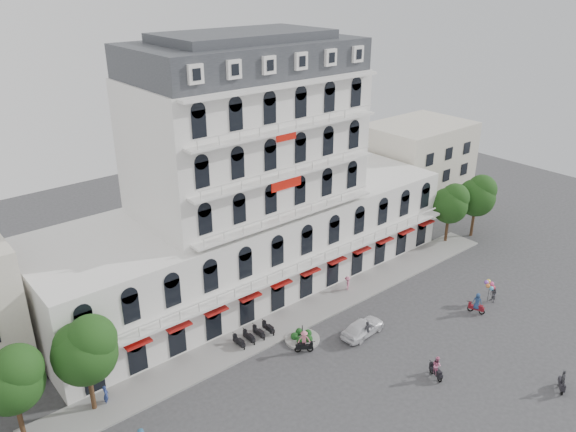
# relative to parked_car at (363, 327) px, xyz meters

# --- Properties ---
(ground) EXTENTS (120.00, 120.00, 0.00)m
(ground) POSITION_rel_parked_car_xyz_m (-1.83, -3.11, -0.79)
(ground) COLOR #38383A
(ground) RESTS_ON ground
(sidewalk) EXTENTS (53.00, 4.00, 0.16)m
(sidewalk) POSITION_rel_parked_car_xyz_m (-1.83, 5.89, -0.71)
(sidewalk) COLOR gray
(sidewalk) RESTS_ON ground
(main_building) EXTENTS (45.00, 15.00, 25.80)m
(main_building) POSITION_rel_parked_car_xyz_m (-1.83, 14.89, 9.17)
(main_building) COLOR silver
(main_building) RESTS_ON ground
(flank_building_east) EXTENTS (14.00, 10.00, 12.00)m
(flank_building_east) POSITION_rel_parked_car_xyz_m (28.17, 16.89, 5.21)
(flank_building_east) COLOR beige
(flank_building_east) RESTS_ON ground
(traffic_island) EXTENTS (3.20, 3.20, 1.60)m
(traffic_island) POSITION_rel_parked_car_xyz_m (-4.84, 2.89, -0.54)
(traffic_island) COLOR gray
(traffic_island) RESTS_ON ground
(parked_scooter_row) EXTENTS (4.40, 1.80, 1.10)m
(parked_scooter_row) POSITION_rel_parked_car_xyz_m (-8.18, 5.69, -0.79)
(parked_scooter_row) COLOR black
(parked_scooter_row) RESTS_ON ground
(tree_west_outer) EXTENTS (4.50, 4.48, 7.76)m
(tree_west_outer) POSITION_rel_parked_car_xyz_m (-27.78, 6.87, 4.56)
(tree_west_outer) COLOR #382314
(tree_west_outer) RESTS_ON ground
(tree_west_inner) EXTENTS (4.76, 4.76, 8.25)m
(tree_west_inner) POSITION_rel_parked_car_xyz_m (-22.78, 6.37, 4.89)
(tree_west_inner) COLOR #382314
(tree_west_inner) RESTS_ON ground
(tree_east_inner) EXTENTS (4.40, 4.37, 7.57)m
(tree_east_inner) POSITION_rel_parked_car_xyz_m (22.22, 6.87, 4.42)
(tree_east_inner) COLOR #382314
(tree_east_inner) RESTS_ON ground
(tree_east_outer) EXTENTS (4.65, 4.65, 8.05)m
(tree_east_outer) POSITION_rel_parked_car_xyz_m (26.22, 5.87, 4.76)
(tree_east_outer) COLOR #382314
(tree_east_outer) RESTS_ON ground
(parked_car) EXTENTS (4.80, 2.28, 1.58)m
(parked_car) POSITION_rel_parked_car_xyz_m (0.00, 0.00, 0.00)
(parked_car) COLOR white
(parked_car) RESTS_ON ground
(rider_southwest) EXTENTS (0.84, 1.65, 2.10)m
(rider_southwest) POSITION_rel_parked_car_xyz_m (0.30, -7.98, 0.27)
(rider_southwest) COLOR black
(rider_southwest) RESTS_ON ground
(rider_east) EXTENTS (0.87, 1.63, 2.19)m
(rider_east) POSITION_rel_parked_car_xyz_m (11.26, -4.60, 0.30)
(rider_east) COLOR maroon
(rider_east) RESTS_ON ground
(rider_northeast) EXTENTS (1.48, 1.12, 1.94)m
(rider_northeast) POSITION_rel_parked_car_xyz_m (6.77, -15.32, 0.12)
(rider_northeast) COLOR #232227
(rider_northeast) RESTS_ON ground
(rider_center) EXTENTS (1.46, 1.16, 2.19)m
(rider_center) POSITION_rel_parked_car_xyz_m (-5.84, 1.50, 0.36)
(rider_center) COLOR black
(rider_center) RESTS_ON ground
(pedestrian_mid) EXTENTS (1.08, 0.47, 1.82)m
(pedestrian_mid) POSITION_rel_parked_car_xyz_m (-0.11, -0.69, 0.12)
(pedestrian_mid) COLOR #505157
(pedestrian_mid) RESTS_ON ground
(pedestrian_right) EXTENTS (1.21, 1.20, 1.68)m
(pedestrian_right) POSITION_rel_parked_car_xyz_m (4.45, 6.39, 0.05)
(pedestrian_right) COLOR pink
(pedestrian_right) RESTS_ON ground
(pedestrian_far) EXTENTS (0.62, 0.73, 1.69)m
(pedestrian_far) POSITION_rel_parked_car_xyz_m (-21.83, 6.39, 0.05)
(pedestrian_far) COLOR navy
(pedestrian_far) RESTS_ON ground
(balloon_vendor) EXTENTS (1.45, 1.35, 2.45)m
(balloon_vendor) POSITION_rel_parked_car_xyz_m (14.11, -4.43, 0.47)
(balloon_vendor) COLOR slate
(balloon_vendor) RESTS_ON ground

